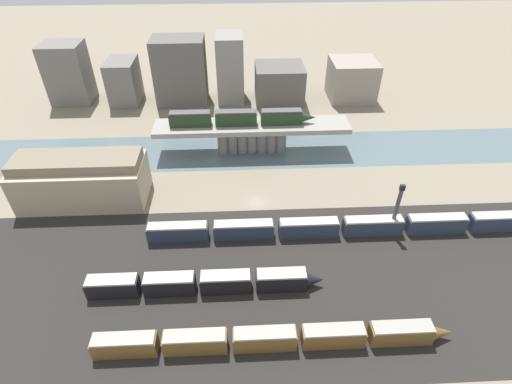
# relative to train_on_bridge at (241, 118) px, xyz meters

# --- Properties ---
(ground_plane) EXTENTS (400.00, 400.00, 0.00)m
(ground_plane) POSITION_rel_train_on_bridge_xyz_m (3.03, -23.16, -10.47)
(ground_plane) COLOR gray
(railbed_yard) EXTENTS (280.00, 42.00, 0.01)m
(railbed_yard) POSITION_rel_train_on_bridge_xyz_m (3.03, -47.16, -10.47)
(railbed_yard) COLOR #282623
(railbed_yard) RESTS_ON ground
(river_water) EXTENTS (320.00, 18.91, 0.01)m
(river_water) POSITION_rel_train_on_bridge_xyz_m (3.03, 0.00, -10.47)
(river_water) COLOR slate
(river_water) RESTS_ON ground
(bridge) EXTENTS (53.23, 8.95, 8.50)m
(bridge) POSITION_rel_train_on_bridge_xyz_m (3.03, -0.00, -4.40)
(bridge) COLOR gray
(bridge) RESTS_ON ground
(train_on_bridge) EXTENTS (39.43, 2.79, 4.04)m
(train_on_bridge) POSITION_rel_train_on_bridge_xyz_m (0.00, 0.00, 0.00)
(train_on_bridge) COLOR #23381E
(train_on_bridge) RESTS_ON bridge
(train_yard_near) EXTENTS (58.70, 2.76, 3.83)m
(train_yard_near) POSITION_rel_train_on_bridge_xyz_m (3.83, -60.52, -8.60)
(train_yard_near) COLOR brown
(train_yard_near) RESTS_ON ground
(train_yard_mid) EXTENTS (43.62, 3.00, 3.97)m
(train_yard_mid) POSITION_rel_train_on_bridge_xyz_m (-7.81, -48.60, -8.53)
(train_yard_mid) COLOR black
(train_yard_mid) RESTS_ON ground
(train_yard_far) EXTENTS (100.52, 2.71, 4.07)m
(train_yard_far) POSITION_rel_train_on_bridge_xyz_m (28.96, -34.86, -8.47)
(train_yard_far) COLOR #2D384C
(train_yard_far) RESTS_ON ground
(warehouse_building) EXTENTS (29.08, 12.35, 11.83)m
(warehouse_building) POSITION_rel_train_on_bridge_xyz_m (-37.48, -19.73, -4.85)
(warehouse_building) COLOR tan
(warehouse_building) RESTS_ON ground
(signal_tower) EXTENTS (1.00, 0.87, 12.77)m
(signal_tower) POSITION_rel_train_on_bridge_xyz_m (31.81, -34.85, -4.12)
(signal_tower) COLOR #4C4C51
(signal_tower) RESTS_ON ground
(city_block_far_left) EXTENTS (12.95, 11.12, 19.71)m
(city_block_far_left) POSITION_rel_train_on_bridge_xyz_m (-57.32, 36.18, -0.62)
(city_block_far_left) COLOR slate
(city_block_far_left) RESTS_ON ground
(city_block_left) EXTENTS (9.38, 13.22, 14.35)m
(city_block_left) POSITION_rel_train_on_bridge_xyz_m (-39.00, 34.84, -3.30)
(city_block_left) COLOR slate
(city_block_left) RESTS_ON ground
(city_block_center) EXTENTS (16.91, 11.37, 21.68)m
(city_block_center) POSITION_rel_train_on_bridge_xyz_m (-19.40, 33.46, 0.37)
(city_block_center) COLOR #605B56
(city_block_center) RESTS_ON ground
(city_block_right) EXTENTS (8.89, 12.06, 22.01)m
(city_block_right) POSITION_rel_train_on_bridge_xyz_m (-2.85, 34.91, 0.53)
(city_block_right) COLOR gray
(city_block_right) RESTS_ON ground
(city_block_far_right) EXTENTS (16.21, 14.12, 12.20)m
(city_block_far_right) POSITION_rel_train_on_bridge_xyz_m (13.70, 33.23, -4.37)
(city_block_far_right) COLOR #605B56
(city_block_far_right) RESTS_ON ground
(city_block_tall) EXTENTS (15.37, 14.35, 13.10)m
(city_block_tall) POSITION_rel_train_on_bridge_xyz_m (39.05, 34.29, -3.92)
(city_block_tall) COLOR gray
(city_block_tall) RESTS_ON ground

